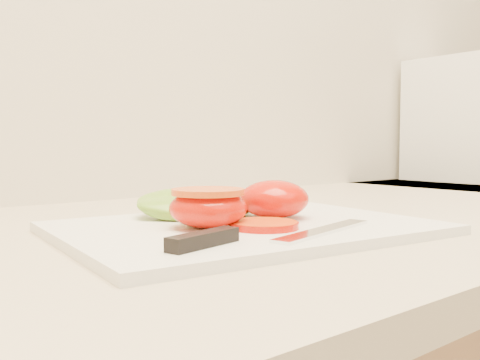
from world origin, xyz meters
TOP-DOWN VIEW (x-y plane):
  - cutting_board at (-0.47, 1.61)m, footprint 0.40×0.31m
  - tomato_half_dome at (-0.42, 1.62)m, footprint 0.08×0.08m
  - tomato_half_cut at (-0.52, 1.61)m, footprint 0.08×0.08m
  - tomato_slice_0 at (-0.48, 1.57)m, footprint 0.07×0.07m
  - lettuce_leaf_0 at (-0.48, 1.69)m, footprint 0.16×0.12m
  - knife at (-0.53, 1.53)m, footprint 0.24×0.06m
  - appliance at (0.45, 1.85)m, footprint 0.21×0.26m

SIDE VIEW (x-z plane):
  - cutting_board at x=-0.47m, z-range 0.93..0.94m
  - tomato_slice_0 at x=-0.48m, z-range 0.94..0.95m
  - knife at x=-0.53m, z-range 0.94..0.95m
  - lettuce_leaf_0 at x=-0.48m, z-range 0.94..0.97m
  - tomato_half_cut at x=-0.52m, z-range 0.94..0.98m
  - tomato_half_dome at x=-0.42m, z-range 0.94..0.98m
  - appliance at x=0.45m, z-range 0.93..1.23m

